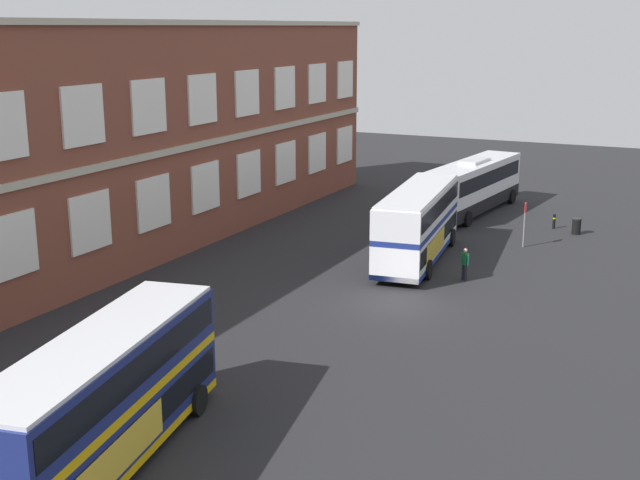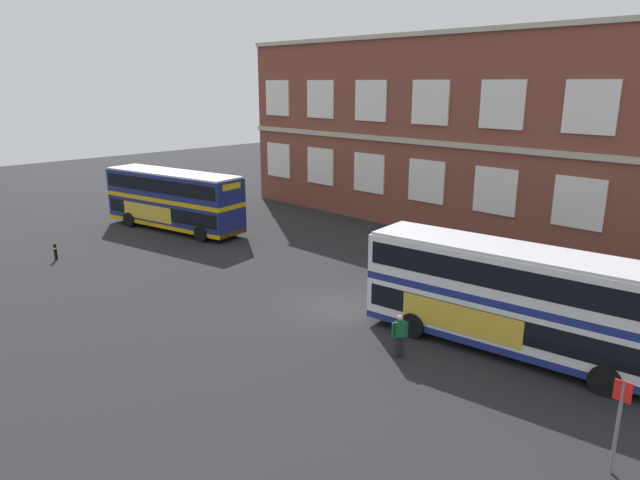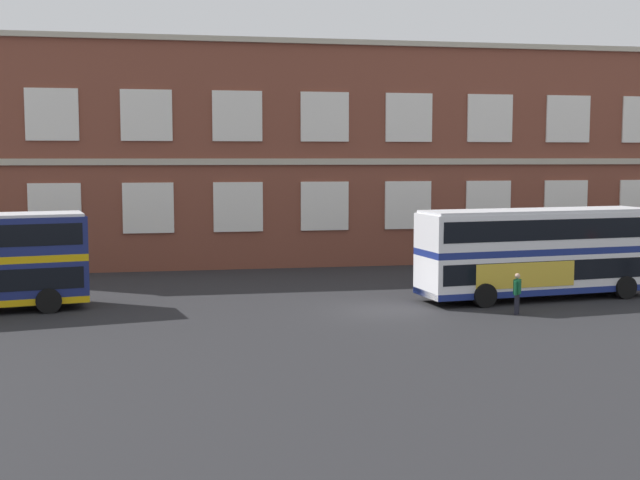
% 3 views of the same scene
% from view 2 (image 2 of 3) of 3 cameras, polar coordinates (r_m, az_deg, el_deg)
% --- Properties ---
extents(ground_plane, '(120.00, 120.00, 0.00)m').
position_cam_2_polar(ground_plane, '(27.80, 4.16, -5.55)').
color(ground_plane, '#232326').
extents(brick_terminal_building, '(50.09, 8.19, 13.10)m').
position_cam_2_polar(brick_terminal_building, '(38.54, 23.64, 8.93)').
color(brick_terminal_building, brown).
rests_on(brick_terminal_building, ground).
extents(double_decker_near, '(11.29, 4.60, 4.07)m').
position_cam_2_polar(double_decker_near, '(40.77, -14.44, 3.97)').
color(double_decker_near, navy).
rests_on(double_decker_near, ground).
extents(double_decker_middle, '(11.23, 3.92, 4.07)m').
position_cam_2_polar(double_decker_middle, '(22.76, 18.30, -5.41)').
color(double_decker_middle, silver).
rests_on(double_decker_middle, ground).
extents(waiting_passenger, '(0.47, 0.57, 1.70)m').
position_cam_2_polar(waiting_passenger, '(21.65, 7.97, -9.32)').
color(waiting_passenger, black).
rests_on(waiting_passenger, ground).
extents(bus_stand_flag, '(0.44, 0.10, 2.70)m').
position_cam_2_polar(bus_stand_flag, '(17.16, 27.71, -15.50)').
color(bus_stand_flag, slate).
rests_on(bus_stand_flag, ground).
extents(safety_bollard_west, '(0.19, 0.19, 0.95)m').
position_cam_2_polar(safety_bollard_west, '(36.46, -24.94, -1.04)').
color(safety_bollard_west, black).
rests_on(safety_bollard_west, ground).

